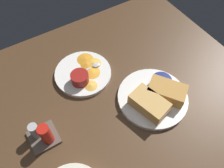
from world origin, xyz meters
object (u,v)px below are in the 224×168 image
object	(u,v)px
sandwich_half_near	(149,104)
sandwich_half_far	(167,92)
spoon_by_gravy_ramekin	(93,66)
condiment_caddy	(43,134)
plate_sandwich_main	(152,98)
spoon_by_dark_ramekin	(153,96)
plate_chips_companion	(83,73)
ramekin_dark_sauce	(161,82)
ramekin_light_gravy	(80,78)

from	to	relation	value
sandwich_half_near	sandwich_half_far	bearing A→B (deg)	-86.52
spoon_by_gravy_ramekin	condiment_caddy	xyz separation A→B (cm)	(-16.90, 27.41, 1.44)
condiment_caddy	plate_sandwich_main	bearing A→B (deg)	-98.98
plate_sandwich_main	sandwich_half_near	distance (cm)	5.78
spoon_by_dark_ramekin	plate_chips_companion	bearing A→B (deg)	35.42
plate_sandwich_main	condiment_caddy	xyz separation A→B (cm)	(6.17, 39.08, 2.61)
plate_chips_companion	condiment_caddy	world-z (taller)	condiment_caddy
ramekin_dark_sauce	plate_chips_companion	xyz separation A→B (cm)	(20.64, 21.59, -2.82)
ramekin_dark_sauce	ramekin_light_gravy	size ratio (longest dim) A/B	1.09
spoon_by_dark_ramekin	ramekin_light_gravy	distance (cm)	27.50
ramekin_dark_sauce	condiment_caddy	world-z (taller)	condiment_caddy
plate_sandwich_main	sandwich_half_far	size ratio (longest dim) A/B	1.69
spoon_by_dark_ramekin	plate_chips_companion	xyz separation A→B (cm)	(23.00, 16.36, -1.16)
ramekin_light_gravy	condiment_caddy	distance (cm)	24.11
ramekin_light_gravy	spoon_by_gravy_ramekin	bearing A→B (deg)	-65.81
ramekin_dark_sauce	condiment_caddy	bearing A→B (deg)	85.08
sandwich_half_near	plate_sandwich_main	bearing A→B (deg)	-56.52
plate_sandwich_main	ramekin_dark_sauce	world-z (taller)	ramekin_dark_sauce
plate_chips_companion	ramekin_dark_sauce	bearing A→B (deg)	-133.72
ramekin_light_gravy	spoon_by_gravy_ramekin	size ratio (longest dim) A/B	0.68
ramekin_light_gravy	spoon_by_gravy_ramekin	xyz separation A→B (cm)	(3.35, -7.46, -1.73)
sandwich_half_far	ramekin_dark_sauce	world-z (taller)	sandwich_half_far
plate_chips_companion	spoon_by_gravy_ramekin	bearing A→B (deg)	-89.18
ramekin_light_gravy	plate_chips_companion	bearing A→B (deg)	-39.81
ramekin_dark_sauce	spoon_by_dark_ramekin	size ratio (longest dim) A/B	0.77
spoon_by_dark_ramekin	plate_sandwich_main	bearing A→B (deg)	-96.32
spoon_by_dark_ramekin	condiment_caddy	world-z (taller)	condiment_caddy
sandwich_half_near	ramekin_dark_sauce	size ratio (longest dim) A/B	1.99
sandwich_half_far	plate_chips_companion	bearing A→B (deg)	39.46
spoon_by_dark_ramekin	ramekin_light_gravy	size ratio (longest dim) A/B	1.43
plate_sandwich_main	sandwich_half_near	bearing A→B (deg)	123.48
plate_chips_companion	ramekin_light_gravy	xyz separation A→B (cm)	(-3.29, 2.74, 2.89)
sandwich_half_far	ramekin_dark_sauce	size ratio (longest dim) A/B	2.04
sandwich_half_near	spoon_by_gravy_ramekin	distance (cm)	26.92
ramekin_dark_sauce	plate_chips_companion	distance (cm)	30.00
spoon_by_dark_ramekin	spoon_by_gravy_ramekin	bearing A→B (deg)	26.76
ramekin_dark_sauce	plate_chips_companion	size ratio (longest dim) A/B	0.34
ramekin_light_gravy	ramekin_dark_sauce	bearing A→B (deg)	-125.51
plate_sandwich_main	ramekin_light_gravy	world-z (taller)	ramekin_light_gravy
ramekin_dark_sauce	spoon_by_dark_ramekin	xyz separation A→B (cm)	(-2.36, 5.23, -1.66)
spoon_by_dark_ramekin	spoon_by_gravy_ramekin	size ratio (longest dim) A/B	0.97
condiment_caddy	ramekin_light_gravy	bearing A→B (deg)	-55.82
ramekin_light_gravy	condiment_caddy	bearing A→B (deg)	124.18
ramekin_dark_sauce	spoon_by_dark_ramekin	bearing A→B (deg)	114.28
sandwich_half_far	spoon_by_gravy_ramekin	world-z (taller)	sandwich_half_far
ramekin_dark_sauce	ramekin_light_gravy	world-z (taller)	ramekin_light_gravy
plate_chips_companion	condiment_caddy	xyz separation A→B (cm)	(-16.83, 22.68, 2.61)
spoon_by_gravy_ramekin	ramekin_dark_sauce	bearing A→B (deg)	-140.85
sandwich_half_near	sandwich_half_far	world-z (taller)	same
spoon_by_gravy_ramekin	condiment_caddy	world-z (taller)	condiment_caddy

